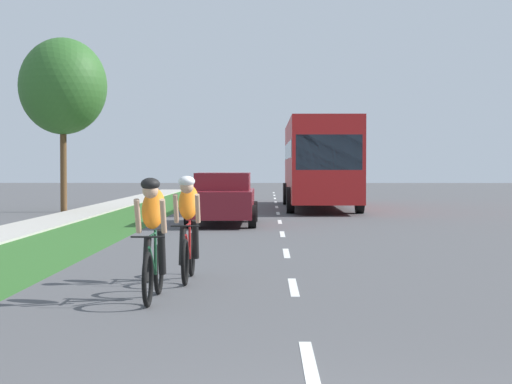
{
  "coord_description": "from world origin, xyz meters",
  "views": [
    {
      "loc": [
        -0.36,
        -4.38,
        1.73
      ],
      "look_at": [
        -0.71,
        20.26,
        0.96
      ],
      "focal_mm": 59.69,
      "sensor_mm": 36.0,
      "label": 1
    }
  ],
  "objects_px": {
    "cyclist_lead": "(153,238)",
    "sedan_maroon": "(223,198)",
    "cyclist_trailing": "(188,227)",
    "street_tree_near": "(63,87)",
    "bus_red": "(319,159)"
  },
  "relations": [
    {
      "from": "cyclist_trailing",
      "to": "sedan_maroon",
      "type": "relative_size",
      "value": 0.4
    },
    {
      "from": "cyclist_trailing",
      "to": "sedan_maroon",
      "type": "height_order",
      "value": "cyclist_trailing"
    },
    {
      "from": "cyclist_lead",
      "to": "cyclist_trailing",
      "type": "distance_m",
      "value": 1.89
    },
    {
      "from": "cyclist_lead",
      "to": "sedan_maroon",
      "type": "relative_size",
      "value": 0.4
    },
    {
      "from": "cyclist_trailing",
      "to": "sedan_maroon",
      "type": "xyz_separation_m",
      "value": [
        -0.12,
        12.13,
        -0.04
      ]
    },
    {
      "from": "cyclist_trailing",
      "to": "street_tree_near",
      "type": "height_order",
      "value": "street_tree_near"
    },
    {
      "from": "sedan_maroon",
      "to": "bus_red",
      "type": "xyz_separation_m",
      "value": [
        3.37,
        9.69,
        1.21
      ]
    },
    {
      "from": "cyclist_lead",
      "to": "sedan_maroon",
      "type": "xyz_separation_m",
      "value": [
        0.15,
        14.0,
        -0.04
      ]
    },
    {
      "from": "sedan_maroon",
      "to": "bus_red",
      "type": "distance_m",
      "value": 10.33
    },
    {
      "from": "street_tree_near",
      "to": "cyclist_trailing",
      "type": "bearing_deg",
      "value": -71.18
    },
    {
      "from": "bus_red",
      "to": "sedan_maroon",
      "type": "bearing_deg",
      "value": -109.2
    },
    {
      "from": "bus_red",
      "to": "cyclist_trailing",
      "type": "bearing_deg",
      "value": -98.48
    },
    {
      "from": "cyclist_trailing",
      "to": "sedan_maroon",
      "type": "distance_m",
      "value": 12.13
    },
    {
      "from": "cyclist_trailing",
      "to": "bus_red",
      "type": "xyz_separation_m",
      "value": [
        3.25,
        21.81,
        1.17
      ]
    },
    {
      "from": "cyclist_trailing",
      "to": "bus_red",
      "type": "height_order",
      "value": "bus_red"
    }
  ]
}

